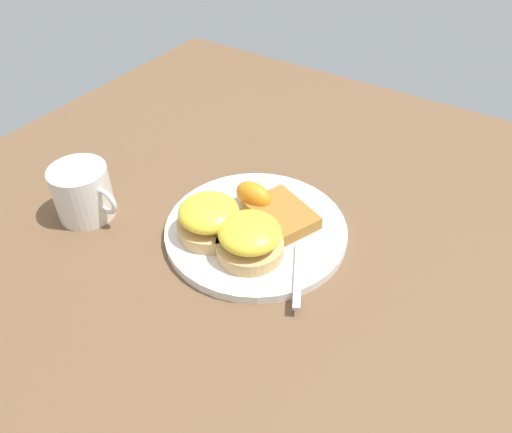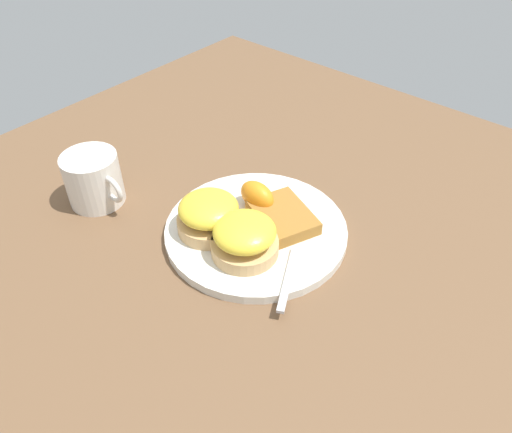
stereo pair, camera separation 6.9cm
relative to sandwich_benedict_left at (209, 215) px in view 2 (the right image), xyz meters
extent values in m
plane|color=brown|center=(0.05, 0.05, -0.04)|extent=(1.10, 1.10, 0.00)
cylinder|color=silver|center=(0.05, 0.05, -0.03)|extent=(0.27, 0.27, 0.01)
cylinder|color=tan|center=(0.00, 0.00, -0.02)|extent=(0.09, 0.09, 0.02)
ellipsoid|color=yellow|center=(0.00, 0.00, 0.01)|extent=(0.09, 0.09, 0.04)
cylinder|color=tan|center=(0.07, 0.00, -0.02)|extent=(0.09, 0.09, 0.02)
ellipsoid|color=yellow|center=(0.07, 0.00, 0.01)|extent=(0.09, 0.09, 0.04)
cube|color=#A06A2A|center=(0.07, 0.08, -0.02)|extent=(0.12, 0.11, 0.02)
ellipsoid|color=orange|center=(0.02, 0.08, -0.01)|extent=(0.06, 0.04, 0.04)
cube|color=silver|center=(0.15, -0.01, -0.02)|extent=(0.06, 0.10, 0.00)
cube|color=silver|center=(0.09, 0.11, -0.02)|extent=(0.04, 0.05, 0.00)
cylinder|color=silver|center=(-0.20, -0.06, 0.00)|extent=(0.09, 0.09, 0.08)
torus|color=silver|center=(-0.15, -0.06, 0.00)|extent=(0.04, 0.01, 0.04)
camera|label=1|loc=(0.34, -0.41, 0.46)|focal=35.00mm
camera|label=2|loc=(0.40, -0.37, 0.46)|focal=35.00mm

